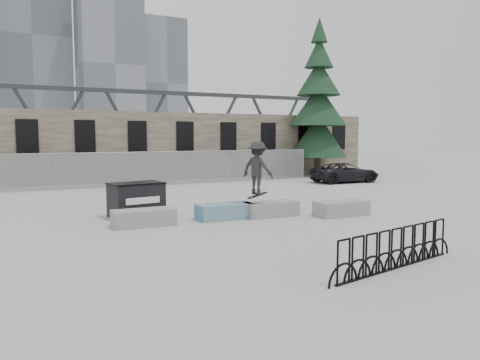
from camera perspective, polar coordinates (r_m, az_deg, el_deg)
name	(u,v)px	position (r m, az deg, el deg)	size (l,w,h in m)	color
ground	(243,219)	(16.72, 0.42, -4.73)	(120.00, 120.00, 0.00)	#A9A9A4
stone_wall	(133,146)	(31.82, -12.93, 4.02)	(36.00, 2.58, 4.50)	brown
chainlink_fence	(148,168)	(28.25, -11.10, 1.42)	(22.06, 0.06, 2.02)	gray
planter_far_left	(144,217)	(15.66, -11.66, -4.44)	(2.00, 0.90, 0.54)	gray
planter_center_left	(225,211)	(16.63, -1.84, -3.76)	(2.00, 0.90, 0.54)	teal
planter_center_right	(270,208)	(17.21, 3.73, -3.46)	(2.00, 0.90, 0.54)	gray
planter_offset	(341,208)	(17.71, 12.23, -3.32)	(2.00, 0.90, 0.54)	gray
dumpster	(136,199)	(17.52, -12.52, -2.31)	(2.07, 1.48, 1.25)	black
bike_rack	(396,249)	(11.00, 18.53, -8.01)	(4.41, 0.96, 0.90)	black
spruce_tree	(318,107)	(35.16, 9.52, 8.72)	(4.24, 4.24, 11.50)	#38281E
skyline_towers	(37,51)	(110.15, -23.46, 14.27)	(58.00, 28.00, 48.00)	slate
truss_bridge	(137,128)	(71.85, -12.44, 6.20)	(70.00, 3.00, 9.80)	#2D3033
suv	(345,173)	(30.47, 12.69, 0.88)	(2.05, 4.44, 1.23)	black
skateboarder	(258,168)	(16.60, 2.15, 1.47)	(1.19, 1.41, 2.03)	#242527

